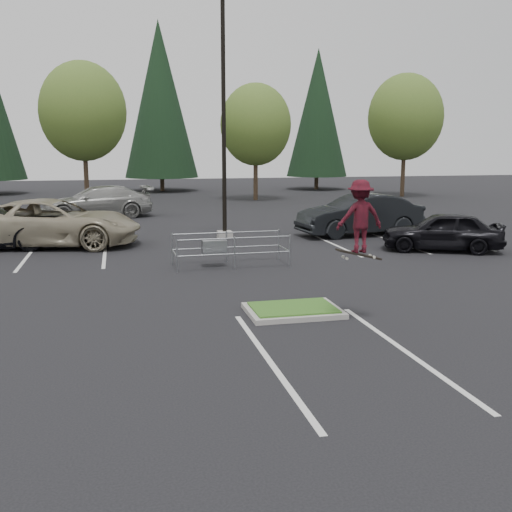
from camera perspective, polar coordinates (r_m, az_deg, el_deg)
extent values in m
plane|color=black|center=(14.33, 3.56, -5.45)|extent=(120.00, 120.00, 0.00)
cube|color=#9A958F|center=(14.31, 3.56, -5.22)|extent=(2.20, 1.60, 0.12)
cube|color=#27641F|center=(14.29, 3.56, -4.93)|extent=(1.95, 1.35, 0.05)
cube|color=silver|center=(22.54, -14.22, 0.11)|extent=(0.12, 5.20, 0.01)
cube|color=silver|center=(22.77, -21.03, -0.17)|extent=(0.12, 5.20, 0.01)
cube|color=silver|center=(24.08, 7.70, 0.99)|extent=(0.12, 5.20, 0.01)
cube|color=silver|center=(25.16, 13.46, 1.20)|extent=(0.12, 5.20, 0.01)
cube|color=silver|center=(26.47, 18.71, 1.38)|extent=(0.12, 5.20, 0.01)
cube|color=silver|center=(11.23, 1.29, -9.96)|extent=(0.12, 6.00, 0.01)
cube|color=silver|center=(12.15, 13.87, -8.67)|extent=(0.12, 6.00, 0.01)
cube|color=#9A958F|center=(25.87, -2.99, 2.05)|extent=(0.60, 0.60, 0.30)
cylinder|color=black|center=(25.61, -3.10, 12.84)|extent=(0.18, 0.18, 10.00)
cylinder|color=#38281C|center=(43.80, -15.86, 7.20)|extent=(0.32, 0.32, 3.50)
ellipsoid|color=#3E6224|center=(43.80, -16.16, 13.09)|extent=(5.89, 5.89, 6.77)
sphere|color=#3E6224|center=(43.45, -15.32, 12.19)|extent=(3.68, 3.68, 3.68)
sphere|color=#3E6224|center=(44.20, -16.76, 12.32)|extent=(4.05, 4.05, 4.05)
cylinder|color=#38281C|center=(44.20, -0.04, 7.33)|extent=(0.32, 0.32, 3.04)
ellipsoid|color=#3E6224|center=(44.16, -0.04, 12.41)|extent=(5.12, 5.12, 5.89)
sphere|color=#3E6224|center=(44.00, 0.83, 11.58)|extent=(3.20, 3.20, 3.20)
sphere|color=#3E6224|center=(44.43, -0.80, 11.78)|extent=(3.52, 3.52, 3.52)
cylinder|color=#38281C|center=(48.78, 13.81, 7.54)|extent=(0.32, 0.32, 3.42)
ellipsoid|color=#3E6224|center=(48.78, 14.04, 12.72)|extent=(5.76, 5.76, 6.62)
sphere|color=#3E6224|center=(48.76, 14.81, 11.84)|extent=(3.60, 3.60, 3.60)
sphere|color=#3E6224|center=(48.90, 13.26, 12.11)|extent=(3.96, 3.96, 3.96)
cylinder|color=#38281C|center=(53.94, -8.91, 6.78)|extent=(0.36, 0.36, 1.20)
cone|color=black|center=(53.99, -9.13, 14.48)|extent=(6.38, 6.38, 13.30)
cylinder|color=#38281C|center=(55.78, 5.77, 6.97)|extent=(0.36, 0.36, 1.20)
cone|color=black|center=(55.76, 5.89, 13.40)|extent=(5.50, 5.50, 11.30)
cylinder|color=gray|center=(18.89, -7.54, 0.02)|extent=(0.06, 0.06, 1.06)
cylinder|color=gray|center=(20.15, -7.98, 0.66)|extent=(0.06, 0.06, 1.06)
cylinder|color=gray|center=(19.18, -2.05, 0.27)|extent=(0.06, 0.06, 1.06)
cylinder|color=gray|center=(20.43, -2.82, 0.89)|extent=(0.06, 0.06, 1.06)
cylinder|color=gray|center=(19.65, 3.24, 0.50)|extent=(0.06, 0.06, 1.06)
cylinder|color=gray|center=(20.87, 2.17, 1.09)|extent=(0.06, 0.06, 1.06)
cylinder|color=gray|center=(19.19, -2.05, 0.20)|extent=(3.70, 0.12, 0.05)
cylinder|color=gray|center=(19.10, -2.06, 1.70)|extent=(3.70, 0.12, 0.05)
cylinder|color=gray|center=(20.44, -2.82, 0.82)|extent=(3.70, 0.12, 0.05)
cylinder|color=gray|center=(20.36, -2.83, 2.24)|extent=(3.70, 0.12, 0.05)
cube|color=gray|center=(19.68, -4.03, 0.90)|extent=(0.80, 0.50, 0.44)
cube|color=black|center=(13.46, 9.75, 0.16)|extent=(1.05, 0.39, 0.29)
cylinder|color=beige|center=(13.25, 8.64, -0.23)|extent=(0.06, 0.04, 0.06)
cylinder|color=beige|center=(13.45, 8.31, -0.07)|extent=(0.06, 0.04, 0.06)
cylinder|color=beige|center=(13.50, 11.18, -0.11)|extent=(0.06, 0.04, 0.06)
cylinder|color=beige|center=(13.69, 10.81, 0.05)|extent=(0.06, 0.04, 0.06)
imported|color=maroon|center=(13.34, 9.86, 3.74)|extent=(1.04, 0.60, 1.61)
imported|color=tan|center=(25.00, -18.82, 3.03)|extent=(7.23, 4.43, 1.87)
imported|color=black|center=(26.99, 9.85, 3.89)|extent=(5.71, 2.46, 1.83)
imported|color=black|center=(23.69, 17.42, 2.28)|extent=(4.75, 3.40, 1.50)
imported|color=gray|center=(34.37, -14.81, 5.01)|extent=(6.31, 3.30, 1.74)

